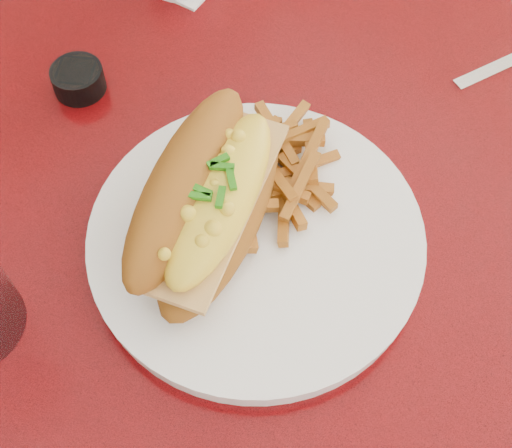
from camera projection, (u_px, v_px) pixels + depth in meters
ground at (301, 344)px, 1.42m from camera, size 8.00×8.00×0.00m
diner_table at (327, 165)px, 0.90m from camera, size 1.23×0.83×0.77m
booth_bench_far at (51, 14)px, 1.49m from camera, size 1.20×0.51×0.90m
dinner_plate at (256, 240)px, 0.64m from camera, size 0.31×0.31×0.02m
mac_hoagie at (208, 199)px, 0.61m from camera, size 0.24×0.20×0.10m
fries_pile at (264, 172)px, 0.65m from camera, size 0.14×0.13×0.04m
fork at (307, 178)px, 0.67m from camera, size 0.03×0.14×0.00m
sauce_cup_left at (78, 78)px, 0.74m from camera, size 0.07×0.07×0.03m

